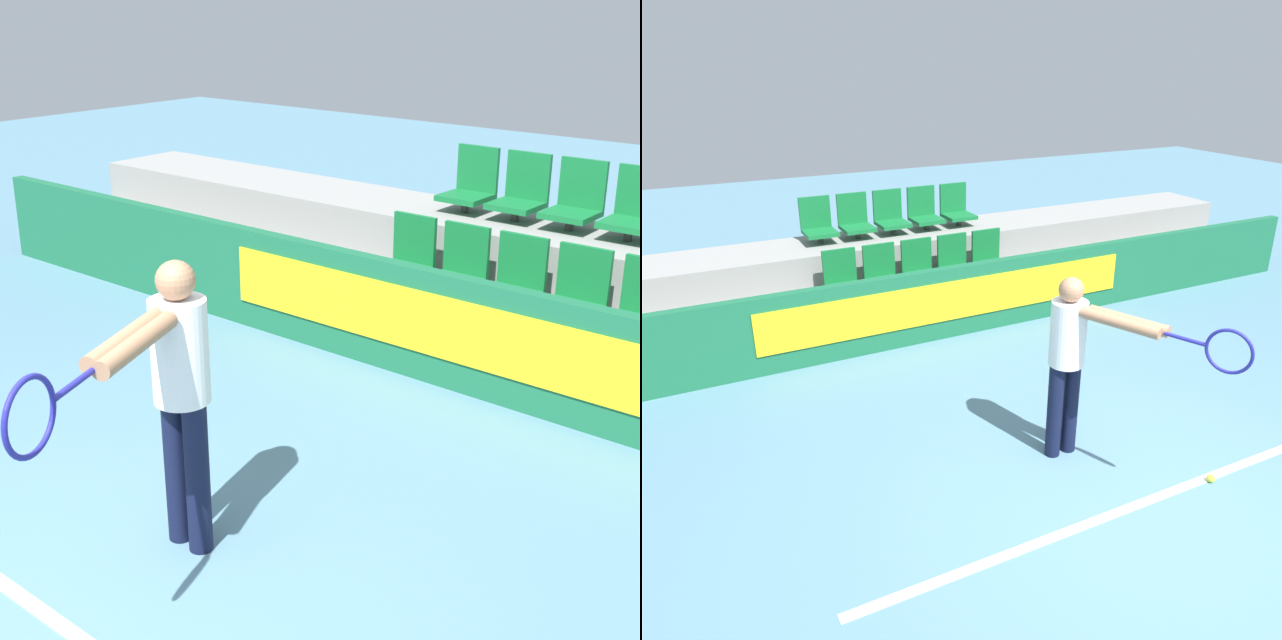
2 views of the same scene
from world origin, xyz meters
The scene contains 13 objects.
court_baseline centered at (0.00, 0.08, 0.00)m, with size 4.67×0.08×0.01m.
barrier_wall centered at (0.00, 3.53, 0.44)m, with size 11.27×0.14×0.87m.
bleacher_tier_front centered at (0.00, 4.11, 0.22)m, with size 10.87×1.00×0.44m.
bleacher_tier_middle centered at (0.00, 5.11, 0.44)m, with size 10.87×1.00×0.89m.
stadium_chair_0 centered at (-1.01, 4.24, 0.68)m, with size 0.41×0.42×0.58m.
stadium_chair_1 centered at (-0.50, 4.24, 0.68)m, with size 0.41×0.42×0.58m.
stadium_chair_2 centered at (0.00, 4.24, 0.68)m, with size 0.41×0.42×0.58m.
stadium_chair_3 centered at (0.50, 4.24, 0.68)m, with size 0.41×0.42×0.58m.
stadium_chair_5 centered at (-1.01, 5.24, 1.12)m, with size 0.41×0.42×0.58m.
stadium_chair_6 centered at (-0.50, 5.24, 1.12)m, with size 0.41×0.42×0.58m.
stadium_chair_7 centered at (0.00, 5.24, 1.12)m, with size 0.41×0.42×0.58m.
stadium_chair_8 centered at (0.50, 5.24, 1.12)m, with size 0.41×0.42×0.58m.
tennis_player centered at (-0.09, 0.85, 0.97)m, with size 0.69×1.43×1.59m.
Camera 1 is at (3.01, -1.78, 2.83)m, focal length 50.00 mm.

